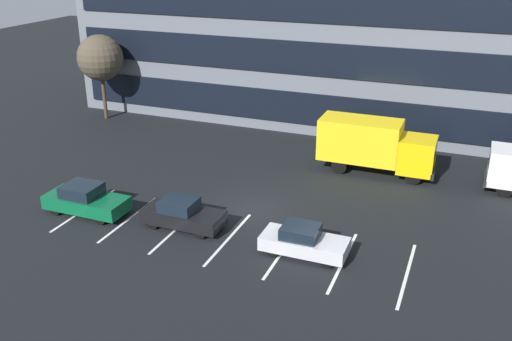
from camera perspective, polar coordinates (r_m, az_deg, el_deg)
ground_plane at (r=30.26m, az=-0.05°, el=-3.85°), size 120.00×120.00×0.00m
office_building at (r=44.70m, az=8.80°, el=14.29°), size 40.62×11.00×14.40m
lot_markings at (r=27.45m, az=-2.76°, el=-6.84°), size 16.94×5.40×0.01m
box_truck_yellow_all at (r=34.94m, az=11.82°, el=2.64°), size 7.02×2.32×3.25m
sedan_silver at (r=25.94m, az=4.79°, el=-7.10°), size 3.93×1.65×1.41m
sedan_black at (r=28.40m, az=-7.42°, el=-4.37°), size 4.09×1.71×1.47m
sedan_forest at (r=30.82m, az=-16.76°, el=-2.85°), size 4.38×1.83×1.57m
bare_tree at (r=45.65m, az=-15.39°, el=10.85°), size 3.50×3.50×6.55m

